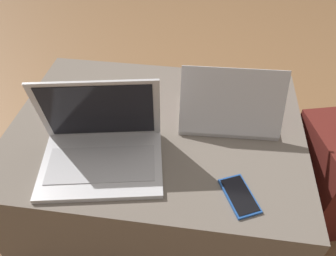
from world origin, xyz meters
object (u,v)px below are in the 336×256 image
Objects in this scene: laptop_far at (229,110)px; laptop_near at (101,146)px; cell_phone at (239,196)px; backpack at (326,178)px.

laptop_near is at bearing 28.12° from laptop_far.
cell_phone is 0.31× the size of backpack.
backpack is (0.78, 0.19, -0.27)m from laptop_near.
backpack is (0.40, -0.03, -0.26)m from laptop_far.
laptop_far is (0.38, 0.23, -0.01)m from laptop_near.
laptop_far is 0.69× the size of backpack.
cell_phone is (0.04, -0.32, -0.04)m from laptop_far.
laptop_far is 0.32m from cell_phone.
laptop_near is at bearing 142.98° from cell_phone.
cell_phone is (0.42, -0.09, -0.05)m from laptop_near.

